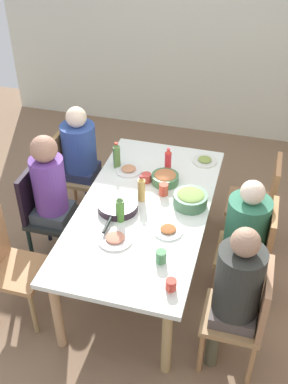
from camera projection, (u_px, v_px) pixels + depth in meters
name	position (u px, v px, depth m)	size (l,w,h in m)	color
ground_plane	(144.00, 272.00, 4.11)	(6.28, 6.28, 0.00)	#82644C
wall_left	(206.00, 28.00, 5.39)	(0.12, 5.04, 2.60)	silver
dining_table	(144.00, 215.00, 3.71)	(1.93, 1.00, 0.73)	white
chair_0	(260.00, 199.00, 4.11)	(0.40, 0.40, 0.90)	#AA7851
chair_1	(7.00, 263.00, 3.49)	(0.40, 0.40, 0.90)	#AD7B4C
chair_2	(254.00, 248.00, 3.61)	(0.40, 0.40, 0.90)	#A47E4A
person_2	(245.00, 230.00, 3.53)	(0.32, 0.32, 1.12)	brown
chair_3	(73.00, 169.00, 4.48)	(0.40, 0.40, 0.90)	tan
person_3	(81.00, 153.00, 4.35)	(0.32, 0.32, 1.17)	#2A2C4B
chair_4	(45.00, 210.00, 3.99)	(0.40, 0.40, 0.90)	black
person_4	(51.00, 190.00, 3.83)	(0.30, 0.30, 1.24)	#393D44
chair_5	(245.00, 313.00, 3.12)	(0.40, 0.40, 0.90)	#A47D51
person_5	(236.00, 288.00, 3.00)	(0.30, 0.30, 1.22)	#4F4E39
plate_0	(168.00, 230.00, 3.43)	(0.22, 0.22, 0.04)	white
plate_1	(205.00, 161.00, 4.18)	(0.22, 0.22, 0.04)	silver
plate_2	(115.00, 239.00, 3.36)	(0.25, 0.25, 0.04)	silver
plate_3	(129.00, 170.00, 4.06)	(0.23, 0.23, 0.04)	silver
bowl_0	(190.00, 199.00, 3.66)	(0.27, 0.27, 0.12)	#4C7B56
bowl_1	(165.00, 178.00, 3.91)	(0.23, 0.23, 0.10)	#48784B
serving_pan	(118.00, 206.00, 3.63)	(0.49, 0.31, 0.06)	black
cup_0	(146.00, 178.00, 3.92)	(0.12, 0.08, 0.07)	#C5473C
cup_1	(161.00, 257.00, 3.17)	(0.11, 0.07, 0.09)	#4F8B57
cup_2	(164.00, 190.00, 3.77)	(0.11, 0.07, 0.10)	#D34C36
cup_3	(171.00, 285.00, 2.98)	(0.11, 0.07, 0.08)	#D14235
bottle_0	(168.00, 162.00, 3.98)	(0.06, 0.06, 0.25)	red
bottle_1	(120.00, 209.00, 3.48)	(0.06, 0.06, 0.23)	#4A862F
bottle_2	(141.00, 189.00, 3.68)	(0.06, 0.06, 0.23)	tan
bottle_3	(117.00, 156.00, 4.06)	(0.06, 0.06, 0.24)	#517B38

